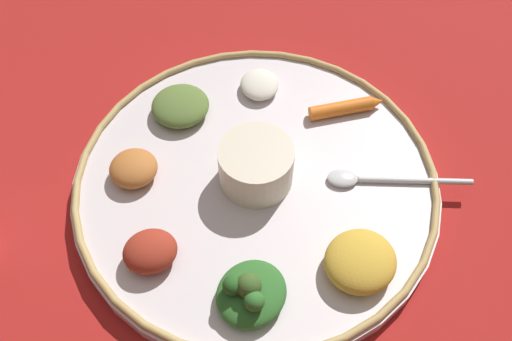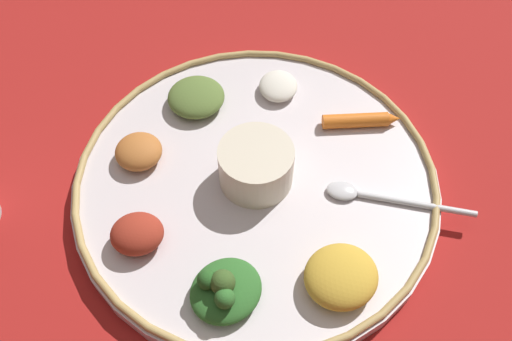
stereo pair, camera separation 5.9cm
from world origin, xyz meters
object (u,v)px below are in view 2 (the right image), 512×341
(center_bowl, at_px, (256,164))
(carrot_near_spoon, at_px, (361,120))
(spoon, at_px, (376,197))
(greens_pile, at_px, (225,290))

(center_bowl, bearing_deg, carrot_near_spoon, 107.59)
(center_bowl, distance_m, spoon, 0.13)
(center_bowl, relative_size, greens_pile, 0.86)
(center_bowl, distance_m, carrot_near_spoon, 0.15)
(spoon, height_order, greens_pile, greens_pile)
(center_bowl, xyz_separation_m, carrot_near_spoon, (-0.04, 0.14, -0.02))
(greens_pile, xyz_separation_m, carrot_near_spoon, (-0.17, 0.20, -0.01))
(greens_pile, relative_size, carrot_near_spoon, 1.01)
(center_bowl, bearing_deg, spoon, 63.82)
(center_bowl, height_order, greens_pile, center_bowl)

